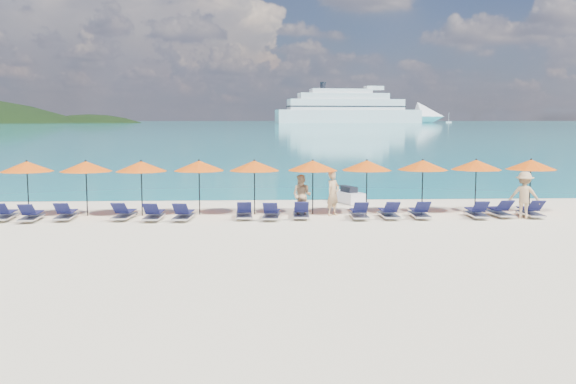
{
  "coord_description": "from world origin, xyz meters",
  "views": [
    {
      "loc": [
        -1.15,
        -20.84,
        3.94
      ],
      "look_at": [
        0.0,
        3.0,
        1.2
      ],
      "focal_mm": 40.0,
      "sensor_mm": 36.0,
      "label": 1
    }
  ],
  "objects": [
    {
      "name": "ground",
      "position": [
        0.0,
        0.0,
        0.0
      ],
      "size": [
        1400.0,
        1400.0,
        0.0
      ],
      "primitive_type": "plane",
      "color": "beige"
    },
    {
      "name": "sea",
      "position": [
        0.0,
        660.0,
        0.01
      ],
      "size": [
        1600.0,
        1300.0,
        0.01
      ],
      "primitive_type": "cube",
      "color": "#1FA9B2",
      "rests_on": "ground"
    },
    {
      "name": "headland_small",
      "position": [
        -150.0,
        560.0,
        -35.0
      ],
      "size": [
        162.0,
        126.0,
        85.5
      ],
      "color": "black",
      "rests_on": "ground"
    },
    {
      "name": "cruise_ship",
      "position": [
        91.6,
        538.17,
        10.94
      ],
      "size": [
        152.73,
        41.95,
        42.02
      ],
      "rotation": [
        0.0,
        0.0,
        0.12
      ],
      "color": "silver",
      "rests_on": "ground"
    },
    {
      "name": "sailboat_near",
      "position": [
        130.87,
        533.23,
        1.18
      ],
      "size": [
        6.29,
        2.1,
        11.54
      ],
      "color": "silver",
      "rests_on": "ground"
    },
    {
      "name": "sailboat_far",
      "position": [
        173.14,
        557.77,
        0.96
      ],
      "size": [
        5.12,
        1.71,
        9.39
      ],
      "color": "silver",
      "rests_on": "ground"
    },
    {
      "name": "jetski",
      "position": [
        3.09,
        8.97,
        0.31
      ],
      "size": [
        1.53,
        2.28,
        0.76
      ],
      "rotation": [
        0.0,
        0.0,
        0.37
      ],
      "color": "white",
      "rests_on": "ground"
    },
    {
      "name": "beachgoer_a",
      "position": [
        1.93,
        4.94,
        0.91
      ],
      "size": [
        0.78,
        0.78,
        1.82
      ],
      "primitive_type": "imported",
      "rotation": [
        0.0,
        0.0,
        0.78
      ],
      "color": "tan",
      "rests_on": "ground"
    },
    {
      "name": "beachgoer_b",
      "position": [
        0.65,
        4.86,
        0.84
      ],
      "size": [
        0.95,
        0.8,
        1.69
      ],
      "primitive_type": "imported",
      "rotation": [
        0.0,
        0.0,
        -0.49
      ],
      "color": "tan",
      "rests_on": "ground"
    },
    {
      "name": "beachgoer_c",
      "position": [
        9.37,
        3.76,
        0.93
      ],
      "size": [
        1.33,
        1.01,
        1.86
      ],
      "primitive_type": "imported",
      "rotation": [
        0.0,
        0.0,
        2.72
      ],
      "color": "tan",
      "rests_on": "ground"
    },
    {
      "name": "umbrella_0",
      "position": [
        -10.44,
        5.41,
        2.02
      ],
      "size": [
        2.1,
        2.1,
        2.28
      ],
      "color": "black",
      "rests_on": "ground"
    },
    {
      "name": "umbrella_1",
      "position": [
        -8.07,
        5.34,
        2.02
      ],
      "size": [
        2.1,
        2.1,
        2.28
      ],
      "color": "black",
      "rests_on": "ground"
    },
    {
      "name": "umbrella_2",
      "position": [
        -5.84,
        5.27,
        2.02
      ],
      "size": [
        2.1,
        2.1,
        2.28
      ],
      "color": "black",
      "rests_on": "ground"
    },
    {
      "name": "umbrella_3",
      "position": [
        -3.53,
        5.5,
        2.02
      ],
      "size": [
        2.1,
        2.1,
        2.28
      ],
      "color": "black",
      "rests_on": "ground"
    },
    {
      "name": "umbrella_4",
      "position": [
        -1.27,
        5.41,
        2.02
      ],
      "size": [
        2.1,
        2.1,
        2.28
      ],
      "color": "black",
      "rests_on": "ground"
    },
    {
      "name": "umbrella_5",
      "position": [
        1.14,
        5.39,
        2.02
      ],
      "size": [
        2.1,
        2.1,
        2.28
      ],
      "color": "black",
      "rests_on": "ground"
    },
    {
      "name": "umbrella_6",
      "position": [
        3.38,
        5.38,
        2.02
      ],
      "size": [
        2.1,
        2.1,
        2.28
      ],
      "color": "black",
      "rests_on": "ground"
    },
    {
      "name": "umbrella_7",
      "position": [
        5.73,
        5.42,
        2.02
      ],
      "size": [
        2.1,
        2.1,
        2.28
      ],
      "color": "black",
      "rests_on": "ground"
    },
    {
      "name": "umbrella_8",
      "position": [
        8.0,
        5.47,
        2.02
      ],
      "size": [
        2.1,
        2.1,
        2.28
      ],
      "color": "black",
      "rests_on": "ground"
    },
    {
      "name": "umbrella_9",
      "position": [
        10.35,
        5.49,
        2.02
      ],
      "size": [
        2.1,
        2.1,
        2.28
      ],
      "color": "black",
      "rests_on": "ground"
    },
    {
      "name": "lounger_0",
      "position": [
        -10.98,
        4.31,
        0.24
      ],
      "size": [
        0.73,
        1.74,
        0.66
      ],
      "rotation": [
        0.0,
        0.0,
        0.06
      ],
      "color": "silver",
      "rests_on": "ground"
    },
    {
      "name": "lounger_1",
      "position": [
        -9.87,
        4.04,
        0.24
      ],
      "size": [
        0.7,
        1.73,
        0.66
      ],
      "rotation": [
        0.0,
        0.0,
        0.05
      ],
      "color": "silver",
      "rests_on": "ground"
    },
    {
      "name": "lounger_2",
      "position": [
        -8.62,
        4.31,
        0.24
      ],
      "size": [
        0.68,
        1.72,
        0.66
      ],
      "rotation": [
        0.0,
        0.0,
        0.04
      ],
      "color": "silver",
      "rests_on": "ground"
    },
    {
      "name": "lounger_3",
      "position": [
        -6.38,
        4.28,
        0.24
      ],
      "size": [
        0.79,
        1.75,
        0.66
      ],
      "rotation": [
        0.0,
        0.0,
        -0.1
      ],
      "color": "silver",
      "rests_on": "ground"
    },
    {
      "name": "lounger_4",
      "position": [
        -5.17,
        4.02,
        0.24
      ],
      "size": [
        0.69,
        1.72,
        0.66
      ],
      "rotation": [
        0.0,
        0.0,
        -0.04
      ],
      "color": "silver",
      "rests_on": "ground"
    },
    {
      "name": "lounger_5",
      "position": [
        -4.02,
        3.99,
        0.24
      ],
      "size": [
        0.78,
        1.75,
        0.66
      ],
      "rotation": [
        0.0,
        0.0,
        -0.09
      ],
      "color": "silver",
      "rests_on": "ground"
    },
    {
      "name": "lounger_6",
      "position": [
        -1.67,
        4.28,
        0.24
      ],
      "size": [
        0.66,
        1.71,
        0.66
      ],
      "rotation": [
        0.0,
        0.0,
        0.02
      ],
      "color": "silver",
      "rests_on": "ground"
    },
    {
      "name": "lounger_7",
      "position": [
        -0.6,
        4.02,
        0.24
      ],
      "size": [
        0.79,
        1.76,
        0.66
      ],
      "rotation": [
        0.0,
        0.0,
        -0.1
      ],
      "color": "silver",
      "rests_on": "ground"
    },
    {
      "name": "lounger_8",
      "position": [
        0.58,
        4.25,
        0.24
      ],
      "size": [
        0.69,
        1.73,
        0.66
      ],
      "rotation": [
        0.0,
        0.0,
        -0.04
      ],
      "color": "silver",
      "rests_on": "ground"
    },
    {
      "name": "lounger_9",
      "position": [
        2.85,
        4.02,
        0.24
      ],
      "size": [
        0.66,
        1.71,
        0.66
      ],
      "rotation": [
        0.0,
        0.0,
        -0.02
      ],
      "color": "silver",
      "rests_on": "ground"
    },
    {
      "name": "lounger_10",
      "position": [
        4.05,
        4.06,
        0.24
      ],
      "size": [
        0.65,
        1.71,
        0.66
      ],
      "rotation": [
        0.0,
        0.0,
        0.02
      ],
      "color": "silver",
      "rests_on": "ground"
    },
    {
      "name": "lounger_11",
      "position": [
        5.29,
        4.08,
        0.24
      ],
      "size": [
        0.67,
        1.72,
        0.66
      ],
      "rotation": [
        0.0,
        0.0,
        -0.03
      ],
      "color": "silver",
      "rests_on": "ground"
    },
    {
      "name": "lounger_12",
      "position": [
        7.59,
        4.05,
        0.24
      ],
      "size": [
        0.69,
        1.73,
        0.66
      ],
      "rotation": [
        0.0,
        0.0,
        -0.04
      ],
      "color": "silver",
      "rests_on": "ground"
    },
    {
      "name": "lounger_13",
      "position": [
        8.58,
        4.27,
        0.24
      ],
      "size": [
        0.72,
        1.73,
        0.66
      ],
      "rotation": [
        0.0,
        0.0,
        0.06
      ],
      "color": "silver",
      "rests_on": "ground"
    },
    {
      "name": "lounger_14",
      "position": [
        9.84,
        4.18,
        0.24
      ],
      "size": [
        0.65,
        1.71,
        0.66
      ],
      "rotation": [
        0.0,
        0.0,
        -0.02
      ],
      "color": "silver",
      "rests_on": "ground"
    }
  ]
}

